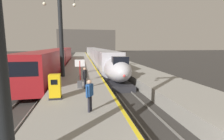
{
  "coord_description": "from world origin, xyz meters",
  "views": [
    {
      "loc": [
        -3.85,
        -3.72,
        4.47
      ],
      "look_at": [
        -0.59,
        13.67,
        1.8
      ],
      "focal_mm": 26.39,
      "sensor_mm": 36.0,
      "label": 1
    }
  ],
  "objects_px": {
    "regional_train_adjacent": "(57,58)",
    "passenger_mid_platform": "(90,93)",
    "station_column_mid": "(61,28)",
    "highspeed_train_main": "(97,55)",
    "departure_info_board": "(80,66)",
    "passenger_near_edge": "(85,76)",
    "rolling_suitcase": "(80,84)",
    "ticket_machine_yellow": "(55,88)"
  },
  "relations": [
    {
      "from": "regional_train_adjacent",
      "to": "passenger_mid_platform",
      "type": "height_order",
      "value": "regional_train_adjacent"
    },
    {
      "from": "passenger_mid_platform",
      "to": "station_column_mid",
      "type": "bearing_deg",
      "value": 103.17
    },
    {
      "from": "highspeed_train_main",
      "to": "regional_train_adjacent",
      "type": "xyz_separation_m",
      "value": [
        -8.1,
        -10.98,
        0.17
      ]
    },
    {
      "from": "passenger_mid_platform",
      "to": "regional_train_adjacent",
      "type": "bearing_deg",
      "value": 101.55
    },
    {
      "from": "passenger_mid_platform",
      "to": "departure_info_board",
      "type": "bearing_deg",
      "value": 94.16
    },
    {
      "from": "passenger_near_edge",
      "to": "highspeed_train_main",
      "type": "bearing_deg",
      "value": 82.87
    },
    {
      "from": "passenger_mid_platform",
      "to": "departure_info_board",
      "type": "relative_size",
      "value": 0.8
    },
    {
      "from": "departure_info_board",
      "to": "regional_train_adjacent",
      "type": "bearing_deg",
      "value": 104.81
    },
    {
      "from": "regional_train_adjacent",
      "to": "rolling_suitcase",
      "type": "relative_size",
      "value": 37.27
    },
    {
      "from": "highspeed_train_main",
      "to": "regional_train_adjacent",
      "type": "distance_m",
      "value": 13.64
    },
    {
      "from": "highspeed_train_main",
      "to": "passenger_mid_platform",
      "type": "bearing_deg",
      "value": -95.91
    },
    {
      "from": "passenger_near_edge",
      "to": "passenger_mid_platform",
      "type": "xyz_separation_m",
      "value": [
        0.13,
        -4.75,
        0.0
      ]
    },
    {
      "from": "station_column_mid",
      "to": "departure_info_board",
      "type": "height_order",
      "value": "station_column_mid"
    },
    {
      "from": "rolling_suitcase",
      "to": "passenger_mid_platform",
      "type": "bearing_deg",
      "value": -83.82
    },
    {
      "from": "passenger_near_edge",
      "to": "rolling_suitcase",
      "type": "distance_m",
      "value": 0.83
    },
    {
      "from": "highspeed_train_main",
      "to": "departure_info_board",
      "type": "relative_size",
      "value": 26.5
    },
    {
      "from": "highspeed_train_main",
      "to": "regional_train_adjacent",
      "type": "height_order",
      "value": "regional_train_adjacent"
    },
    {
      "from": "passenger_mid_platform",
      "to": "rolling_suitcase",
      "type": "distance_m",
      "value": 5.05
    },
    {
      "from": "passenger_near_edge",
      "to": "station_column_mid",
      "type": "bearing_deg",
      "value": 112.24
    },
    {
      "from": "ticket_machine_yellow",
      "to": "departure_info_board",
      "type": "distance_m",
      "value": 4.89
    },
    {
      "from": "highspeed_train_main",
      "to": "station_column_mid",
      "type": "xyz_separation_m",
      "value": [
        -5.9,
        -23.25,
        4.28
      ]
    },
    {
      "from": "rolling_suitcase",
      "to": "highspeed_train_main",
      "type": "bearing_deg",
      "value": 82.01
    },
    {
      "from": "regional_train_adjacent",
      "to": "passenger_near_edge",
      "type": "distance_m",
      "value": 18.43
    },
    {
      "from": "station_column_mid",
      "to": "passenger_near_edge",
      "type": "height_order",
      "value": "station_column_mid"
    },
    {
      "from": "highspeed_train_main",
      "to": "rolling_suitcase",
      "type": "height_order",
      "value": "highspeed_train_main"
    },
    {
      "from": "highspeed_train_main",
      "to": "regional_train_adjacent",
      "type": "relative_size",
      "value": 1.54
    },
    {
      "from": "regional_train_adjacent",
      "to": "passenger_near_edge",
      "type": "relative_size",
      "value": 21.66
    },
    {
      "from": "highspeed_train_main",
      "to": "departure_info_board",
      "type": "height_order",
      "value": "highspeed_train_main"
    },
    {
      "from": "passenger_mid_platform",
      "to": "highspeed_train_main",
      "type": "bearing_deg",
      "value": 84.09
    },
    {
      "from": "station_column_mid",
      "to": "passenger_near_edge",
      "type": "relative_size",
      "value": 5.06
    },
    {
      "from": "passenger_near_edge",
      "to": "departure_info_board",
      "type": "xyz_separation_m",
      "value": [
        -0.38,
        2.34,
        0.52
      ]
    },
    {
      "from": "rolling_suitcase",
      "to": "station_column_mid",
      "type": "bearing_deg",
      "value": 109.31
    },
    {
      "from": "station_column_mid",
      "to": "rolling_suitcase",
      "type": "xyz_separation_m",
      "value": [
        1.88,
        -5.38,
        -4.89
      ]
    },
    {
      "from": "station_column_mid",
      "to": "ticket_machine_yellow",
      "type": "relative_size",
      "value": 5.35
    },
    {
      "from": "passenger_near_edge",
      "to": "rolling_suitcase",
      "type": "height_order",
      "value": "passenger_near_edge"
    },
    {
      "from": "highspeed_train_main",
      "to": "passenger_near_edge",
      "type": "xyz_separation_m",
      "value": [
        -3.61,
        -28.85,
        0.08
      ]
    },
    {
      "from": "passenger_near_edge",
      "to": "ticket_machine_yellow",
      "type": "xyz_separation_m",
      "value": [
        -1.94,
        -2.23,
        -0.25
      ]
    },
    {
      "from": "ticket_machine_yellow",
      "to": "passenger_near_edge",
      "type": "bearing_deg",
      "value": 49.02
    },
    {
      "from": "regional_train_adjacent",
      "to": "passenger_mid_platform",
      "type": "xyz_separation_m",
      "value": [
        4.62,
        -22.63,
        -0.09
      ]
    },
    {
      "from": "highspeed_train_main",
      "to": "rolling_suitcase",
      "type": "relative_size",
      "value": 57.21
    },
    {
      "from": "highspeed_train_main",
      "to": "passenger_near_edge",
      "type": "height_order",
      "value": "highspeed_train_main"
    },
    {
      "from": "highspeed_train_main",
      "to": "passenger_near_edge",
      "type": "bearing_deg",
      "value": -97.13
    }
  ]
}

